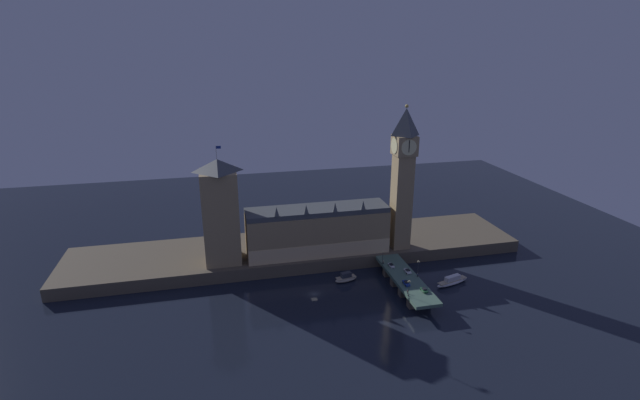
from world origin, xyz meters
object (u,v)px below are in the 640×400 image
(pedestrian_near_rail, at_px, (407,292))
(street_lamp_mid, at_px, (418,266))
(pedestrian_far_rail, at_px, (384,262))
(boat_downstream, at_px, (452,281))
(car_southbound_lead, at_px, (424,290))
(victoria_tower, at_px, (220,211))
(street_lamp_near, at_px, (409,286))
(car_southbound_trail, at_px, (408,271))
(clock_tower, at_px, (403,175))
(pedestrian_mid_walk, at_px, (417,275))
(car_northbound_lead, at_px, (391,265))
(boat_upstream, at_px, (346,278))
(street_lamp_far, at_px, (383,256))
(car_northbound_trail, at_px, (406,283))

(pedestrian_near_rail, relative_size, street_lamp_mid, 0.22)
(pedestrian_far_rail, height_order, boat_downstream, pedestrian_far_rail)
(car_southbound_lead, bearing_deg, victoria_tower, 148.87)
(street_lamp_near, bearing_deg, car_southbound_lead, 15.26)
(car_southbound_trail, xyz_separation_m, pedestrian_near_rail, (-7.31, -16.83, 0.16))
(clock_tower, xyz_separation_m, street_lamp_near, (-14.39, -45.39, -32.13))
(car_southbound_lead, distance_m, street_lamp_mid, 13.52)
(car_southbound_trail, relative_size, street_lamp_mid, 0.56)
(car_southbound_trail, height_order, pedestrian_far_rail, pedestrian_far_rail)
(victoria_tower, xyz_separation_m, pedestrian_mid_walk, (80.18, -35.09, -23.09))
(car_northbound_lead, bearing_deg, pedestrian_mid_walk, -58.14)
(street_lamp_mid, bearing_deg, pedestrian_mid_walk, -117.81)
(boat_downstream, bearing_deg, car_southbound_trail, 167.62)
(boat_upstream, bearing_deg, street_lamp_near, -57.21)
(street_lamp_mid, bearing_deg, street_lamp_far, 125.61)
(pedestrian_near_rail, xyz_separation_m, street_lamp_near, (-0.40, -1.87, 3.57))
(pedestrian_mid_walk, relative_size, pedestrian_far_rail, 1.03)
(pedestrian_near_rail, bearing_deg, car_southbound_lead, 1.85)
(pedestrian_mid_walk, relative_size, street_lamp_near, 0.26)
(street_lamp_near, xyz_separation_m, street_lamp_mid, (10.54, 14.72, 0.17))
(clock_tower, height_order, street_lamp_near, clock_tower)
(street_lamp_near, bearing_deg, clock_tower, 72.41)
(pedestrian_far_rail, xyz_separation_m, street_lamp_near, (-0.40, -29.03, 3.45))
(car_southbound_trail, distance_m, pedestrian_near_rail, 18.35)
(street_lamp_near, bearing_deg, pedestrian_mid_walk, 54.01)
(victoria_tower, height_order, pedestrian_mid_walk, victoria_tower)
(car_southbound_lead, relative_size, street_lamp_mid, 0.53)
(victoria_tower, bearing_deg, street_lamp_far, -15.64)
(pedestrian_mid_walk, bearing_deg, car_southbound_trail, 117.21)
(pedestrian_near_rail, relative_size, boat_upstream, 0.15)
(victoria_tower, distance_m, car_southbound_trail, 86.67)
(street_lamp_mid, bearing_deg, boat_upstream, 155.73)
(victoria_tower, bearing_deg, pedestrian_far_rail, -15.87)
(car_northbound_trail, relative_size, pedestrian_near_rail, 2.77)
(car_southbound_lead, relative_size, street_lamp_near, 0.55)
(boat_upstream, bearing_deg, victoria_tower, 157.58)
(car_southbound_trail, height_order, pedestrian_mid_walk, pedestrian_mid_walk)
(street_lamp_near, bearing_deg, street_lamp_far, 90.00)
(car_northbound_lead, height_order, street_lamp_far, street_lamp_far)
(pedestrian_near_rail, bearing_deg, car_northbound_trail, 70.58)
(pedestrian_far_rail, xyz_separation_m, boat_upstream, (-18.08, -1.58, -5.22))
(boat_downstream, bearing_deg, car_southbound_lead, -147.78)
(victoria_tower, relative_size, car_southbound_trail, 13.03)
(pedestrian_near_rail, distance_m, street_lamp_mid, 16.79)
(car_northbound_lead, bearing_deg, victoria_tower, 162.24)
(car_northbound_trail, distance_m, boat_upstream, 28.18)
(pedestrian_near_rail, distance_m, pedestrian_mid_walk, 15.53)
(street_lamp_near, bearing_deg, boat_upstream, 122.79)
(car_northbound_trail, relative_size, pedestrian_mid_walk, 2.40)
(car_southbound_lead, bearing_deg, street_lamp_mid, 77.34)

